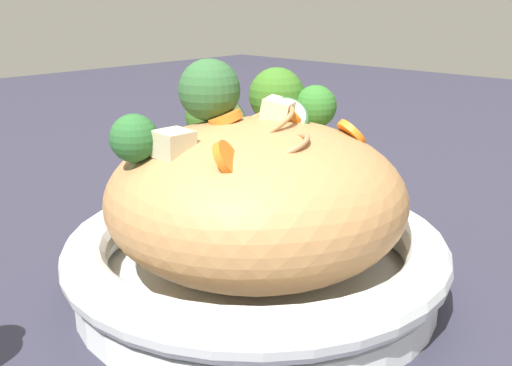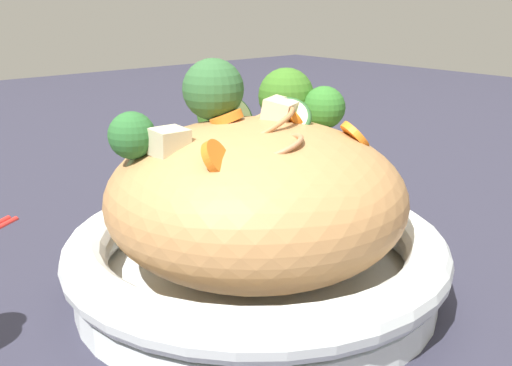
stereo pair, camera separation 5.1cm
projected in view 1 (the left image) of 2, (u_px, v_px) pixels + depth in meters
The scene contains 7 objects.
ground_plane at pixel (256, 294), 0.54m from camera, with size 3.00×3.00×0.00m, color #2B2B3A.
serving_bowl at pixel (256, 260), 0.53m from camera, with size 0.32×0.32×0.06m.
noodle_heap at pixel (256, 198), 0.51m from camera, with size 0.24×0.24×0.14m.
broccoli_florets at pixel (245, 106), 0.55m from camera, with size 0.14×0.24×0.09m.
carrot_coins at pixel (280, 130), 0.50m from camera, with size 0.10×0.18×0.04m.
zucchini_slices at pixel (252, 116), 0.53m from camera, with size 0.10×0.06×0.04m.
chicken_chunks at pixel (233, 126), 0.49m from camera, with size 0.04×0.13×0.03m.
Camera 1 is at (0.33, -0.35, 0.25)m, focal length 44.34 mm.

